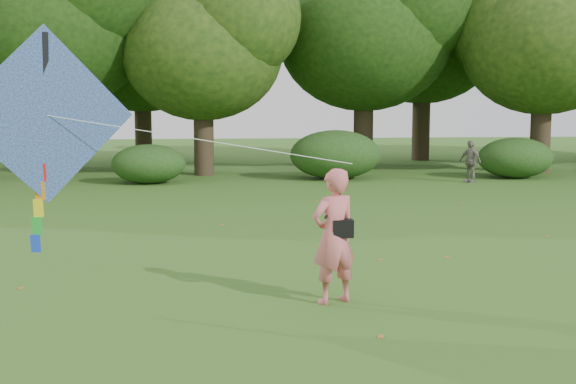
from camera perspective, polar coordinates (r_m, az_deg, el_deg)
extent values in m
plane|color=#265114|center=(9.93, 5.40, -9.99)|extent=(100.00, 100.00, 0.00)
imported|color=#D46369|center=(10.48, 3.64, -3.50)|extent=(0.85, 0.72, 1.98)
imported|color=gray|center=(27.31, 14.19, 2.36)|extent=(0.81, 0.96, 1.55)
cube|color=black|center=(10.45, 4.32, -2.88)|extent=(0.30, 0.20, 0.26)
cylinder|color=black|center=(10.36, 3.70, -0.82)|extent=(0.33, 0.14, 0.47)
cube|color=#2934B2|center=(10.91, -18.61, 5.77)|extent=(2.34, 1.08, 2.55)
cube|color=black|center=(10.94, -18.57, 5.78)|extent=(0.19, 0.27, 2.33)
cylinder|color=white|center=(10.39, -7.05, 4.14)|extent=(4.35, 0.61, 0.70)
cube|color=red|center=(11.00, -18.93, 1.47)|extent=(0.14, 0.06, 0.26)
cube|color=orange|center=(11.03, -19.02, 0.12)|extent=(0.14, 0.06, 0.26)
cube|color=yellow|center=(11.07, -19.12, -1.22)|extent=(0.14, 0.06, 0.26)
cube|color=green|center=(11.11, -19.22, -2.54)|extent=(0.14, 0.06, 0.26)
cube|color=blue|center=(11.16, -19.32, -3.86)|extent=(0.14, 0.06, 0.26)
cylinder|color=#3A2D1E|center=(30.88, -17.93, 4.90)|extent=(0.88, 0.88, 3.85)
ellipsoid|color=#1E3F11|center=(31.03, -18.22, 12.53)|extent=(8.00, 8.00, 6.80)
cylinder|color=#3A2D1E|center=(29.31, -6.67, 4.41)|extent=(0.80, 0.80, 3.15)
ellipsoid|color=#1E3F11|center=(29.35, -6.77, 10.93)|extent=(6.40, 6.40, 5.44)
cylinder|color=#3A2D1E|center=(32.08, 5.97, 5.11)|extent=(0.86, 0.86, 3.67)
ellipsoid|color=#1E3F11|center=(32.19, 6.06, 12.12)|extent=(7.60, 7.60, 6.46)
cylinder|color=#3A2D1E|center=(32.03, 19.33, 4.53)|extent=(0.83, 0.83, 3.43)
ellipsoid|color=#1E3F11|center=(32.10, 19.59, 10.93)|extent=(6.80, 6.80, 5.78)
cylinder|color=#3A2D1E|center=(36.92, -11.37, 5.13)|extent=(0.84, 0.84, 3.50)
ellipsoid|color=#1E3F11|center=(36.99, -11.51, 10.82)|extent=(7.00, 7.00, 5.95)
cylinder|color=#3A2D1E|center=(37.45, 10.47, 5.58)|extent=(0.90, 0.90, 4.02)
ellipsoid|color=#1E3F11|center=(37.58, 10.62, 11.92)|extent=(7.80, 7.80, 6.63)
ellipsoid|color=#264919|center=(26.55, -10.96, 2.19)|extent=(2.66, 2.09, 1.42)
ellipsoid|color=#264919|center=(27.71, 3.76, 2.97)|extent=(3.50, 2.75, 1.88)
ellipsoid|color=#264919|center=(29.34, 17.53, 2.59)|extent=(2.94, 2.31, 1.58)
cube|color=olive|center=(9.26, 7.33, -11.27)|extent=(0.11, 0.14, 0.01)
cube|color=olive|center=(18.85, 3.07, -1.81)|extent=(0.12, 0.08, 0.01)
cube|color=olive|center=(13.59, 7.32, -5.33)|extent=(0.12, 0.08, 0.01)
cube|color=olive|center=(21.71, 13.51, -0.82)|extent=(0.12, 0.14, 0.01)
cube|color=olive|center=(21.40, 2.27, -0.74)|extent=(0.14, 0.14, 0.01)
cube|color=olive|center=(12.22, -20.35, -7.13)|extent=(0.13, 0.14, 0.01)
cube|color=olive|center=(17.39, -5.29, -2.58)|extent=(0.11, 0.14, 0.01)
cube|color=olive|center=(14.03, 12.42, -5.05)|extent=(0.12, 0.09, 0.01)
cube|color=olive|center=(16.82, 19.82, -3.30)|extent=(0.14, 0.12, 0.01)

